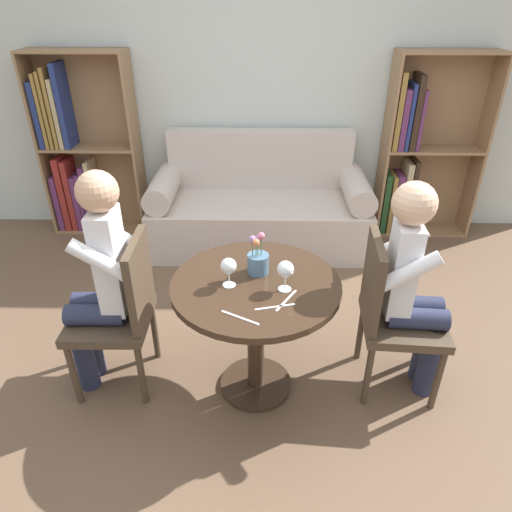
{
  "coord_description": "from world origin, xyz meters",
  "views": [
    {
      "loc": [
        0.04,
        -1.87,
        1.95
      ],
      "look_at": [
        0.0,
        0.05,
        0.83
      ],
      "focal_mm": 32.0,
      "sensor_mm": 36.0,
      "label": 1
    }
  ],
  "objects_px": {
    "chair_left": "(122,309)",
    "person_right": "(414,287)",
    "person_left": "(99,282)",
    "chair_right": "(391,311)",
    "bookshelf_left": "(80,155)",
    "bookshelf_right": "(416,155)",
    "flower_vase": "(258,260)",
    "wine_glass_right": "(285,270)",
    "wine_glass_left": "(228,267)",
    "couch": "(260,209)"
  },
  "relations": [
    {
      "from": "couch",
      "to": "chair_left",
      "type": "xyz_separation_m",
      "value": [
        -0.71,
        -1.68,
        0.18
      ]
    },
    {
      "from": "bookshelf_right",
      "to": "flower_vase",
      "type": "height_order",
      "value": "bookshelf_right"
    },
    {
      "from": "chair_right",
      "to": "wine_glass_left",
      "type": "height_order",
      "value": "chair_right"
    },
    {
      "from": "chair_right",
      "to": "wine_glass_left",
      "type": "xyz_separation_m",
      "value": [
        -0.84,
        -0.09,
        0.32
      ]
    },
    {
      "from": "flower_vase",
      "to": "person_right",
      "type": "bearing_deg",
      "value": -3.03
    },
    {
      "from": "chair_left",
      "to": "flower_vase",
      "type": "height_order",
      "value": "flower_vase"
    },
    {
      "from": "person_left",
      "to": "person_right",
      "type": "distance_m",
      "value": 1.59
    },
    {
      "from": "chair_right",
      "to": "person_right",
      "type": "xyz_separation_m",
      "value": [
        0.09,
        -0.01,
        0.16
      ]
    },
    {
      "from": "person_left",
      "to": "flower_vase",
      "type": "relative_size",
      "value": 5.51
    },
    {
      "from": "chair_right",
      "to": "wine_glass_right",
      "type": "bearing_deg",
      "value": 105.83
    },
    {
      "from": "person_right",
      "to": "flower_vase",
      "type": "distance_m",
      "value": 0.8
    },
    {
      "from": "chair_left",
      "to": "bookshelf_left",
      "type": "bearing_deg",
      "value": -156.73
    },
    {
      "from": "bookshelf_left",
      "to": "chair_left",
      "type": "bearing_deg",
      "value": -65.71
    },
    {
      "from": "chair_left",
      "to": "chair_right",
      "type": "distance_m",
      "value": 1.42
    },
    {
      "from": "person_left",
      "to": "couch",
      "type": "bearing_deg",
      "value": 153.62
    },
    {
      "from": "couch",
      "to": "chair_right",
      "type": "xyz_separation_m",
      "value": [
        0.71,
        -1.67,
        0.18
      ]
    },
    {
      "from": "chair_left",
      "to": "couch",
      "type": "bearing_deg",
      "value": 156.11
    },
    {
      "from": "bookshelf_left",
      "to": "person_left",
      "type": "bearing_deg",
      "value": -67.95
    },
    {
      "from": "bookshelf_left",
      "to": "wine_glass_right",
      "type": "height_order",
      "value": "bookshelf_left"
    },
    {
      "from": "wine_glass_left",
      "to": "flower_vase",
      "type": "xyz_separation_m",
      "value": [
        0.14,
        0.12,
        -0.04
      ]
    },
    {
      "from": "bookshelf_left",
      "to": "bookshelf_right",
      "type": "distance_m",
      "value": 2.94
    },
    {
      "from": "bookshelf_right",
      "to": "wine_glass_right",
      "type": "height_order",
      "value": "bookshelf_right"
    },
    {
      "from": "person_right",
      "to": "wine_glass_right",
      "type": "height_order",
      "value": "person_right"
    },
    {
      "from": "wine_glass_left",
      "to": "person_right",
      "type": "bearing_deg",
      "value": 4.78
    },
    {
      "from": "bookshelf_right",
      "to": "chair_left",
      "type": "relative_size",
      "value": 1.72
    },
    {
      "from": "bookshelf_left",
      "to": "flower_vase",
      "type": "xyz_separation_m",
      "value": [
        1.59,
        -1.9,
        0.08
      ]
    },
    {
      "from": "person_left",
      "to": "flower_vase",
      "type": "xyz_separation_m",
      "value": [
        0.81,
        0.04,
        0.11
      ]
    },
    {
      "from": "bookshelf_left",
      "to": "person_right",
      "type": "distance_m",
      "value": 3.07
    },
    {
      "from": "chair_left",
      "to": "person_right",
      "type": "distance_m",
      "value": 1.51
    },
    {
      "from": "wine_glass_left",
      "to": "wine_glass_right",
      "type": "height_order",
      "value": "wine_glass_right"
    },
    {
      "from": "person_right",
      "to": "bookshelf_right",
      "type": "bearing_deg",
      "value": -11.82
    },
    {
      "from": "bookshelf_right",
      "to": "wine_glass_left",
      "type": "bearing_deg",
      "value": -126.17
    },
    {
      "from": "wine_glass_left",
      "to": "wine_glass_right",
      "type": "relative_size",
      "value": 0.96
    },
    {
      "from": "bookshelf_left",
      "to": "bookshelf_right",
      "type": "bearing_deg",
      "value": 0.08
    },
    {
      "from": "person_left",
      "to": "wine_glass_left",
      "type": "relative_size",
      "value": 8.41
    },
    {
      "from": "person_left",
      "to": "person_right",
      "type": "bearing_deg",
      "value": 89.05
    },
    {
      "from": "chair_left",
      "to": "flower_vase",
      "type": "relative_size",
      "value": 3.94
    },
    {
      "from": "chair_left",
      "to": "person_right",
      "type": "relative_size",
      "value": 0.74
    },
    {
      "from": "bookshelf_right",
      "to": "chair_left",
      "type": "xyz_separation_m",
      "value": [
        -2.06,
        -1.95,
        -0.22
      ]
    },
    {
      "from": "couch",
      "to": "bookshelf_right",
      "type": "distance_m",
      "value": 1.44
    },
    {
      "from": "wine_glass_left",
      "to": "chair_right",
      "type": "bearing_deg",
      "value": 6.0
    },
    {
      "from": "chair_left",
      "to": "wine_glass_right",
      "type": "bearing_deg",
      "value": 81.69
    },
    {
      "from": "person_left",
      "to": "wine_glass_left",
      "type": "height_order",
      "value": "person_left"
    },
    {
      "from": "bookshelf_left",
      "to": "wine_glass_left",
      "type": "relative_size",
      "value": 10.37
    },
    {
      "from": "chair_left",
      "to": "wine_glass_right",
      "type": "relative_size",
      "value": 5.81
    },
    {
      "from": "flower_vase",
      "to": "chair_right",
      "type": "bearing_deg",
      "value": -2.55
    },
    {
      "from": "bookshelf_left",
      "to": "flower_vase",
      "type": "relative_size",
      "value": 6.79
    },
    {
      "from": "person_right",
      "to": "chair_left",
      "type": "bearing_deg",
      "value": 94.04
    },
    {
      "from": "bookshelf_left",
      "to": "flower_vase",
      "type": "bearing_deg",
      "value": -50.03
    },
    {
      "from": "bookshelf_left",
      "to": "wine_glass_left",
      "type": "bearing_deg",
      "value": -54.23
    }
  ]
}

